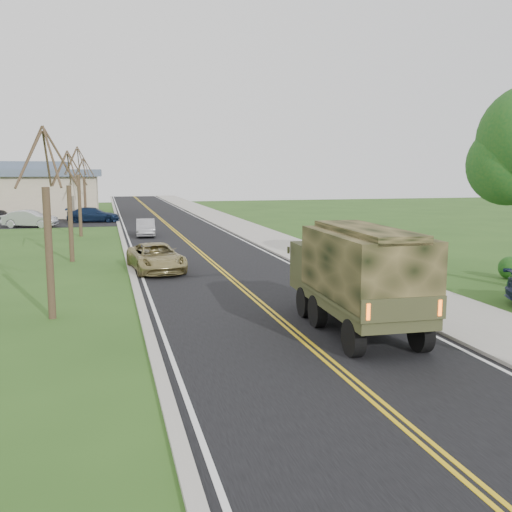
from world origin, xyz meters
name	(u,v)px	position (x,y,z in m)	size (l,w,h in m)	color
ground	(406,428)	(0.00, 0.00, 0.00)	(160.00, 160.00, 0.00)	#294B19
road	(169,226)	(0.00, 40.00, 0.01)	(8.00, 120.00, 0.01)	black
curb_right	(217,224)	(4.15, 40.00, 0.06)	(0.30, 120.00, 0.12)	#9E998E
sidewalk_right	(236,224)	(5.90, 40.00, 0.05)	(3.20, 120.00, 0.10)	#9E998E
curb_left	(119,227)	(-4.15, 40.00, 0.05)	(0.30, 120.00, 0.10)	#9E998E
bare_tree_a	(48,237)	(-7.00, 10.00, 2.63)	(1.93, 2.26, 6.08)	#38281C
bare_tree_b	(70,214)	(-7.00, 22.00, 2.48)	(1.83, 2.14, 5.73)	#38281C
bare_tree_c	(79,198)	(-7.00, 34.00, 2.78)	(2.04, 2.39, 6.42)	#38281C
bare_tree_d	(85,194)	(-7.00, 46.00, 2.55)	(1.88, 2.20, 5.91)	#38281C
military_truck	(357,272)	(1.77, 6.09, 1.80)	(2.44, 6.40, 3.15)	black
suv_champagne	(156,258)	(-3.00, 17.94, 0.66)	(2.18, 4.72, 1.31)	#9C8E58
sedan_silver	(146,228)	(-2.46, 32.88, 0.62)	(1.31, 3.75, 1.24)	#ADACB1
lot_car_silver	(30,219)	(-11.38, 42.00, 0.73)	(1.54, 4.41, 1.45)	#B3B2B7
lot_car_navy	(93,215)	(-6.34, 45.71, 0.69)	(1.92, 4.72, 1.37)	#0F1E39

